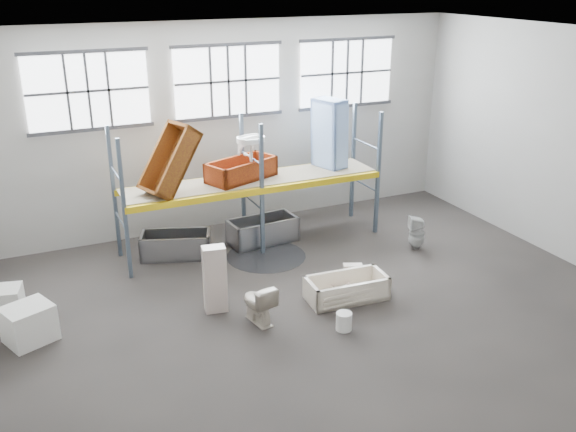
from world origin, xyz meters
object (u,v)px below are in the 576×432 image
toilet_white (417,233)px  steel_tub_left (176,245)px  toilet_beige (258,303)px  blue_tub_upright (329,134)px  carton_near (29,324)px  bucket (344,321)px  steel_tub_right (263,230)px  rust_tub_flat (241,170)px  cistern_tall (215,279)px  bathtub_beige (347,288)px

toilet_white → steel_tub_left: toilet_white is taller
toilet_beige → blue_tub_upright: blue_tub_upright is taller
blue_tub_upright → carton_near: bearing=-160.7°
bucket → toilet_beige: bearing=145.2°
toilet_beige → blue_tub_upright: size_ratio=0.46×
steel_tub_right → blue_tub_upright: blue_tub_upright is taller
steel_tub_left → carton_near: size_ratio=1.98×
rust_tub_flat → blue_tub_upright: size_ratio=0.96×
toilet_beige → cistern_tall: cistern_tall is taller
bucket → steel_tub_right: bearing=87.8°
toilet_beige → bucket: 1.59m
bucket → toilet_white: bearing=36.6°
bathtub_beige → steel_tub_right: steel_tub_right is taller
blue_tub_upright → carton_near: blue_tub_upright is taller
bucket → bathtub_beige: bearing=58.4°
toilet_white → bucket: toilet_white is taller
bucket → carton_near: size_ratio=0.43×
toilet_white → carton_near: size_ratio=1.02×
toilet_white → rust_tub_flat: 4.29m
steel_tub_left → steel_tub_right: bearing=-1.0°
rust_tub_flat → cistern_tall: bearing=-119.8°
toilet_beige → steel_tub_left: size_ratio=0.51×
steel_tub_left → bucket: (1.92, -4.30, -0.11)m
cistern_tall → blue_tub_upright: size_ratio=0.78×
steel_tub_right → rust_tub_flat: 1.60m
toilet_white → bathtub_beige: bearing=-41.6°
toilet_white → blue_tub_upright: 3.11m
toilet_white → steel_tub_right: size_ratio=0.50×
steel_tub_right → bucket: (-0.16, -4.26, -0.12)m
toilet_beige → toilet_white: (4.55, 1.52, 0.01)m
toilet_white → cistern_tall: bearing=-61.0°
bathtub_beige → toilet_beige: (-1.90, -0.10, 0.16)m
steel_tub_left → blue_tub_upright: blue_tub_upright is taller
cistern_tall → rust_tub_flat: size_ratio=0.81×
cistern_tall → carton_near: size_ratio=1.70×
bathtub_beige → rust_tub_flat: bearing=108.6°
cistern_tall → steel_tub_right: (2.03, 2.65, -0.36)m
bathtub_beige → bucket: 1.17m
rust_tub_flat → blue_tub_upright: (2.28, 0.06, 0.58)m
blue_tub_upright → toilet_white: bearing=-57.9°
steel_tub_left → steel_tub_right: (2.09, -0.04, 0.01)m
steel_tub_left → bucket: size_ratio=4.56×
blue_tub_upright → carton_near: 7.84m
steel_tub_right → rust_tub_flat: size_ratio=0.99×
cistern_tall → bucket: size_ratio=3.91×
toilet_beige → blue_tub_upright: 5.23m
steel_tub_right → bucket: size_ratio=4.75×
toilet_white → carton_near: 8.41m
blue_tub_upright → steel_tub_right: bearing=-174.6°
cistern_tall → bucket: cistern_tall is taller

